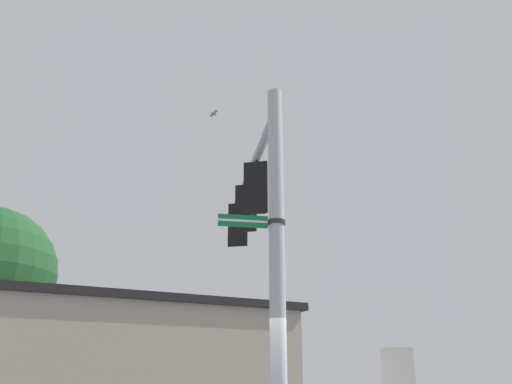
{
  "coord_description": "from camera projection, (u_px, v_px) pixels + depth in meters",
  "views": [
    {
      "loc": [
        1.41,
        -8.75,
        1.42
      ],
      "look_at": [
        -0.78,
        2.0,
        5.56
      ],
      "focal_mm": 36.41,
      "sensor_mm": 36.0,
      "label": 1
    }
  ],
  "objects": [
    {
      "name": "signal_pole",
      "position": [
        277.0,
        264.0,
        8.99
      ],
      "size": [
        0.28,
        0.28,
        6.87
      ],
      "primitive_type": "cylinder",
      "color": "#ADB2B7",
      "rests_on": "ground"
    },
    {
      "name": "mast_arm",
      "position": [
        251.0,
        171.0,
        12.61
      ],
      "size": [
        2.22,
        5.29,
        0.19
      ],
      "primitive_type": "cylinder",
      "rotation": [
        0.0,
        1.57,
        1.94
      ],
      "color": "#ADB2B7"
    },
    {
      "name": "traffic_light_nearest_pole",
      "position": [
        257.0,
        190.0,
        11.61
      ],
      "size": [
        0.54,
        0.49,
        1.31
      ],
      "color": "black"
    },
    {
      "name": "traffic_light_mid_inner",
      "position": [
        247.0,
        210.0,
        12.92
      ],
      "size": [
        0.54,
        0.49,
        1.31
      ],
      "color": "black"
    },
    {
      "name": "traffic_light_mid_outer",
      "position": [
        239.0,
        226.0,
        14.24
      ],
      "size": [
        0.54,
        0.49,
        1.31
      ],
      "color": "black"
    },
    {
      "name": "street_name_sign",
      "position": [
        262.0,
        222.0,
        9.21
      ],
      "size": [
        1.14,
        0.56,
        0.22
      ],
      "color": "#147238"
    },
    {
      "name": "bird_flying",
      "position": [
        214.0,
        114.0,
        16.37
      ],
      "size": [
        0.32,
        0.26,
        0.1
      ],
      "color": "gray"
    },
    {
      "name": "storefront_building",
      "position": [
        112.0,
        364.0,
        20.66
      ],
      "size": [
        15.63,
        14.55,
        4.6
      ],
      "color": "#A89E89",
      "rests_on": "ground"
    }
  ]
}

